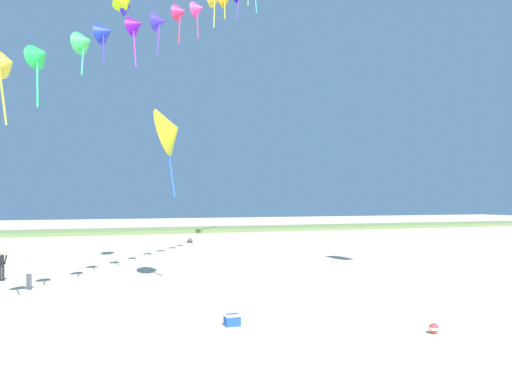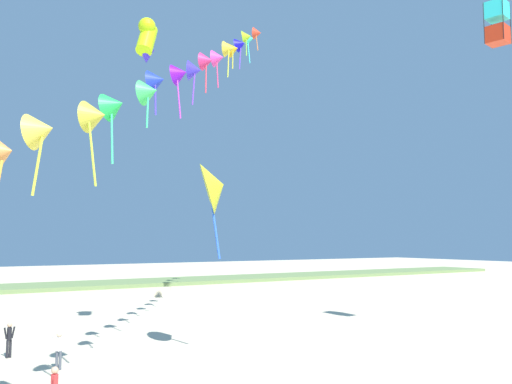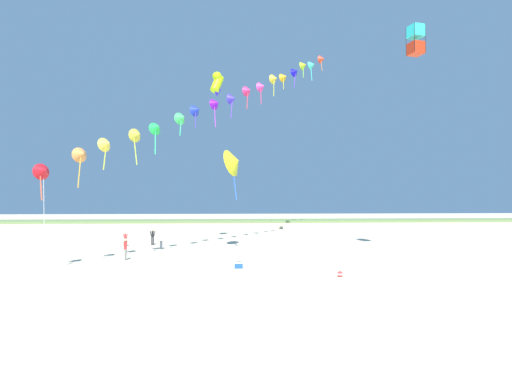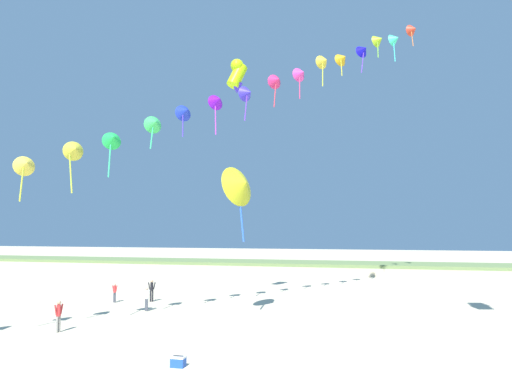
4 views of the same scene
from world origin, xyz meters
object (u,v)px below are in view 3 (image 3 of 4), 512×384
person_far_left (153,236)px  large_kite_mid_trail (235,162)px  large_kite_low_lead (217,83)px  beach_cooler (239,265)px  beach_ball (340,274)px  person_mid_center (125,248)px  person_near_right (125,238)px  person_near_left (161,239)px  large_kite_high_solo (416,40)px

person_far_left → large_kite_mid_trail: 12.61m
large_kite_low_lead → beach_cooler: (1.98, -15.45, -17.43)m
person_far_left → beach_cooler: size_ratio=2.96×
large_kite_low_lead → beach_ball: large_kite_low_lead is taller
beach_cooler → large_kite_mid_trail: bearing=90.8°
person_mid_center → beach_ball: 17.12m
person_near_right → large_kite_mid_trail: large_kite_mid_trail is taller
person_near_left → large_kite_low_lead: size_ratio=0.61×
person_near_right → person_mid_center: bearing=-75.9°
large_kite_mid_trail → large_kite_high_solo: size_ratio=2.06×
person_near_right → beach_cooler: (11.42, -14.29, -0.65)m
large_kite_mid_trail → beach_ball: bearing=-65.2°
large_kite_mid_trail → beach_ball: size_ratio=14.03×
person_near_right → beach_ball: bearing=-45.5°
large_kite_high_solo → beach_cooler: large_kite_high_solo is taller
person_near_right → person_mid_center: person_mid_center is taller
person_mid_center → beach_cooler: size_ratio=3.00×
person_near_left → person_near_right: size_ratio=1.12×
person_near_left → person_near_right: 5.02m
beach_cooler → beach_ball: 7.21m
large_kite_low_lead → beach_cooler: 23.37m
person_mid_center → person_near_left: bearing=77.1°
large_kite_low_lead → large_kite_mid_trail: size_ratio=0.54×
person_near_left → beach_cooler: bearing=-57.6°
large_kite_low_lead → large_kite_high_solo: size_ratio=1.11×
large_kite_high_solo → person_near_right: bearing=159.0°
large_kite_high_solo → large_kite_mid_trail: bearing=158.5°
person_mid_center → beach_cooler: person_mid_center is taller
large_kite_mid_trail → large_kite_high_solo: (15.16, -5.98, 9.82)m
person_mid_center → person_far_left: size_ratio=1.01×
large_kite_high_solo → beach_ball: bearing=-138.5°
person_near_right → large_kite_high_solo: bearing=-21.0°
person_near_left → large_kite_high_solo: bearing=-18.2°
beach_cooler → beach_ball: (6.23, -3.64, -0.03)m
person_near_left → large_kite_low_lead: large_kite_low_lead is taller
beach_cooler → beach_ball: size_ratio=1.59×
person_near_right → person_far_left: 2.80m
person_mid_center → large_kite_high_solo: 29.54m
large_kite_low_lead → beach_ball: 27.14m
person_near_left → beach_ball: (13.51, -15.10, -0.78)m
large_kite_mid_trail → beach_ball: large_kite_mid_trail is taller
person_near_left → large_kite_low_lead: 17.95m
person_mid_center → person_far_left: person_mid_center is taller
beach_ball → person_near_left: bearing=131.8°
person_mid_center → beach_cooler: bearing=-25.8°
person_far_left → person_near_right: bearing=-158.0°
large_kite_high_solo → large_kite_low_lead: bearing=146.4°
large_kite_low_lead → person_mid_center: bearing=-121.9°
person_mid_center → person_near_right: bearing=104.1°
person_mid_center → large_kite_low_lead: size_ratio=0.63×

